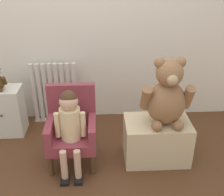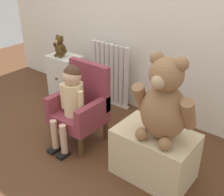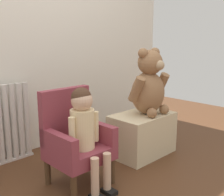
% 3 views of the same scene
% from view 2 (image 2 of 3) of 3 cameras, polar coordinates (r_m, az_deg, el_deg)
% --- Properties ---
extents(ground_plane, '(6.00, 6.00, 0.00)m').
position_cam_2_polar(ground_plane, '(2.39, -12.62, -12.28)').
color(ground_plane, '#4F2E1A').
extents(radiator, '(0.50, 0.05, 0.68)m').
position_cam_2_polar(radiator, '(3.03, -0.44, 4.76)').
color(radiator, silver).
rests_on(radiator, ground_plane).
extents(small_dresser, '(0.35, 0.28, 0.50)m').
position_cam_2_polar(small_dresser, '(3.22, -9.39, 4.20)').
color(small_dresser, silver).
rests_on(small_dresser, ground_plane).
extents(child_armchair, '(0.41, 0.38, 0.69)m').
position_cam_2_polar(child_armchair, '(2.43, -6.20, -1.53)').
color(child_armchair, brown).
rests_on(child_armchair, ground_plane).
extents(child_figure, '(0.25, 0.35, 0.73)m').
position_cam_2_polar(child_figure, '(2.29, -8.31, 0.46)').
color(child_figure, beige).
rests_on(child_figure, ground_plane).
extents(low_bench, '(0.57, 0.37, 0.38)m').
position_cam_2_polar(low_bench, '(2.12, 8.56, -11.20)').
color(low_bench, beige).
rests_on(low_bench, ground_plane).
extents(large_teddy_bear, '(0.43, 0.30, 0.59)m').
position_cam_2_polar(large_teddy_bear, '(1.84, 10.55, -1.11)').
color(large_teddy_bear, '#906643').
rests_on(large_teddy_bear, low_bench).
extents(small_teddy_bear, '(0.17, 0.12, 0.23)m').
position_cam_2_polar(small_teddy_bear, '(3.09, -10.49, 10.11)').
color(small_teddy_bear, '#483215').
rests_on(small_teddy_bear, small_dresser).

